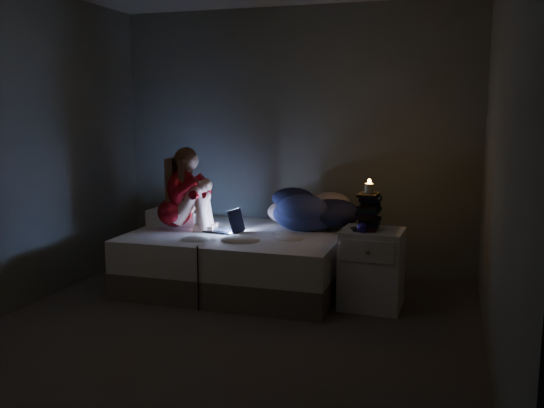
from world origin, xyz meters
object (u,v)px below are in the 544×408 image
at_px(bed, 238,259).
at_px(laptop, 223,220).
at_px(phone, 356,229).
at_px(candle, 369,188).
at_px(woman, 174,188).
at_px(nightstand, 372,269).

bearing_deg(bed, laptop, -155.90).
relative_size(laptop, phone, 2.29).
bearing_deg(phone, candle, 11.89).
bearing_deg(bed, candle, -9.83).
height_order(laptop, phone, laptop).
height_order(bed, laptop, laptop).
xyz_separation_m(woman, laptop, (0.47, 0.01, -0.27)).
xyz_separation_m(bed, phone, (1.11, -0.26, 0.40)).
bearing_deg(bed, phone, -13.38).
relative_size(woman, candle, 9.54).
bearing_deg(candle, bed, 170.17).
bearing_deg(woman, candle, -12.46).
xyz_separation_m(laptop, nightstand, (1.36, -0.15, -0.30)).
height_order(bed, woman, woman).
xyz_separation_m(bed, laptop, (-0.12, -0.06, 0.37)).
bearing_deg(nightstand, bed, 172.82).
height_order(laptop, nightstand, laptop).
bearing_deg(bed, woman, -173.55).
bearing_deg(candle, phone, -146.84).
distance_m(bed, phone, 1.21).
bearing_deg(laptop, bed, 32.66).
bearing_deg(woman, phone, -14.58).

